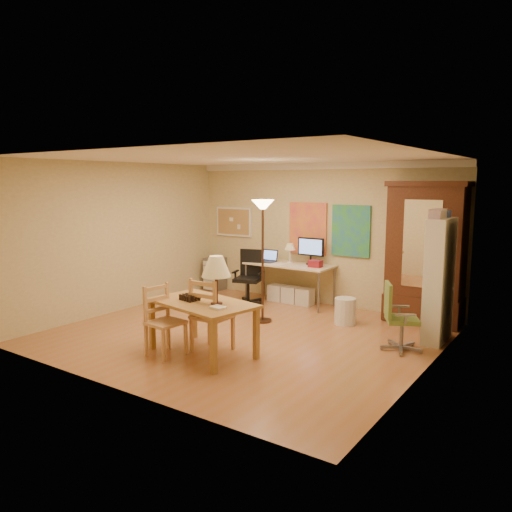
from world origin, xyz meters
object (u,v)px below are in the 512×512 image
Objects in this scene: computer_desk at (292,279)px; bookshelf at (439,281)px; dining_table at (207,292)px; office_chair_black at (249,289)px; armoire at (425,262)px; office_chair_green at (399,332)px.

bookshelf is at bearing -15.54° from computer_desk.
dining_table reaches higher than computer_desk.
bookshelf is (3.64, -0.33, 0.63)m from office_chair_black.
office_chair_black is at bearing -169.83° from armoire.
armoire reaches higher than bookshelf.
computer_desk is at bearing 36.03° from office_chair_black.
office_chair_black is at bearing 174.77° from bookshelf.
dining_table is at bearing -65.62° from office_chair_black.
armoire is at bearing 1.82° from computer_desk.
computer_desk is 0.93× the size of bookshelf.
office_chair_green is at bearing -29.95° from computer_desk.
armoire is 1.29× the size of bookshelf.
computer_desk is 0.73× the size of armoire.
office_chair_green is 0.52× the size of bookshelf.
dining_table is 1.68× the size of office_chair_green.
computer_desk is at bearing -178.18° from armoire.
bookshelf is (0.33, 0.69, 0.66)m from office_chair_green.
computer_desk is (-0.55, 3.20, -0.40)m from dining_table.
computer_desk is 3.11m from bookshelf.
office_chair_black is (-0.68, -0.49, -0.20)m from computer_desk.
office_chair_black is at bearing 162.78° from office_chair_green.
armoire reaches higher than dining_table.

